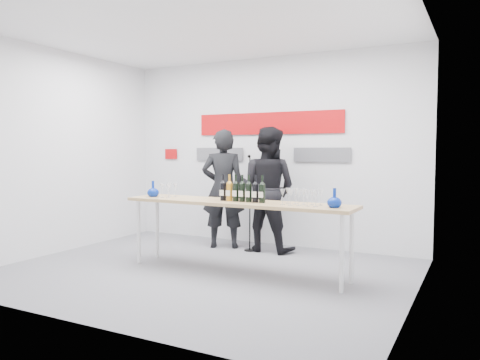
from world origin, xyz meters
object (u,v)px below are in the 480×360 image
object	(u,v)px
presenter_right	(267,189)
mic_stand	(250,222)
presenter_left	(223,189)
tasting_table	(236,207)

from	to	relation	value
presenter_right	mic_stand	distance (m)	0.56
presenter_left	presenter_right	distance (m)	0.71
presenter_right	mic_stand	bearing A→B (deg)	36.13
tasting_table	mic_stand	bearing A→B (deg)	109.47
tasting_table	mic_stand	world-z (taller)	mic_stand
presenter_left	presenter_right	xyz separation A→B (m)	(0.70, 0.11, 0.01)
tasting_table	presenter_right	xyz separation A→B (m)	(-0.18, 1.34, 0.11)
tasting_table	presenter_right	distance (m)	1.35
presenter_left	presenter_right	bearing A→B (deg)	166.12
tasting_table	mic_stand	size ratio (longest dim) A/B	2.05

